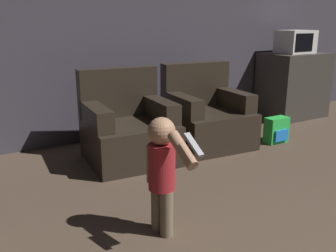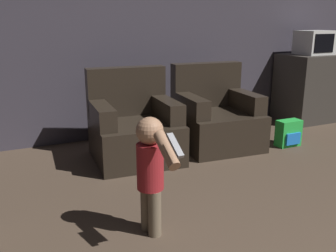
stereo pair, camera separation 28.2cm
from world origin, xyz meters
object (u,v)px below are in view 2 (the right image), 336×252
at_px(armchair_left, 134,128).
at_px(microwave, 316,42).
at_px(toy_backpack, 289,133).
at_px(armchair_right, 216,118).
at_px(person_toddler, 151,167).

xyz_separation_m(armchair_left, microwave, (2.76, 0.41, 0.76)).
relative_size(toy_backpack, microwave, 0.62).
height_order(armchair_right, person_toddler, armchair_right).
bearing_deg(armchair_right, armchair_left, -175.57).
bearing_deg(armchair_left, microwave, 12.55).
height_order(toy_backpack, microwave, microwave).
distance_m(toy_backpack, microwave, 1.62).
bearing_deg(microwave, armchair_right, -167.09).
xyz_separation_m(armchair_left, person_toddler, (-0.38, -1.38, 0.15)).
height_order(person_toddler, toy_backpack, person_toddler).
bearing_deg(armchair_right, person_toddler, -129.82).
relative_size(person_toddler, microwave, 1.65).
distance_m(armchair_left, microwave, 2.89).
xyz_separation_m(armchair_right, microwave, (1.80, 0.41, 0.76)).
xyz_separation_m(person_toddler, microwave, (3.14, 1.79, 0.60)).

